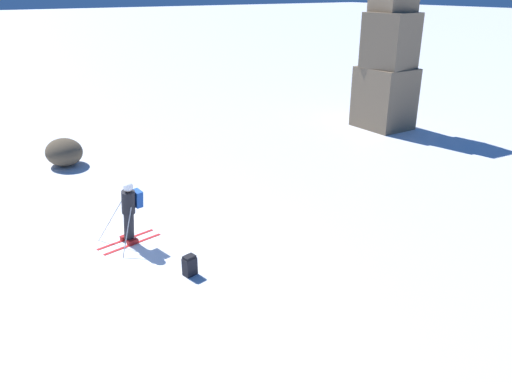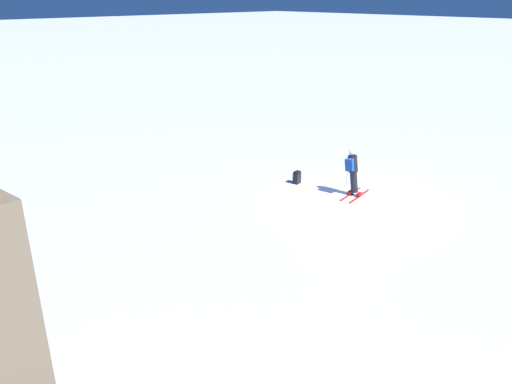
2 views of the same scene
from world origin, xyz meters
name	(u,v)px [view 2 (image 2 of 2)]	position (x,y,z in m)	size (l,w,h in m)	color
ground_plane	(356,196)	(0.00, 0.00, 0.00)	(300.00, 300.00, 0.00)	white
skier	(353,170)	(0.17, 0.05, 0.99)	(1.27, 1.71, 1.79)	red
spare_backpack	(297,177)	(2.37, 0.62, 0.24)	(0.28, 0.34, 0.50)	black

